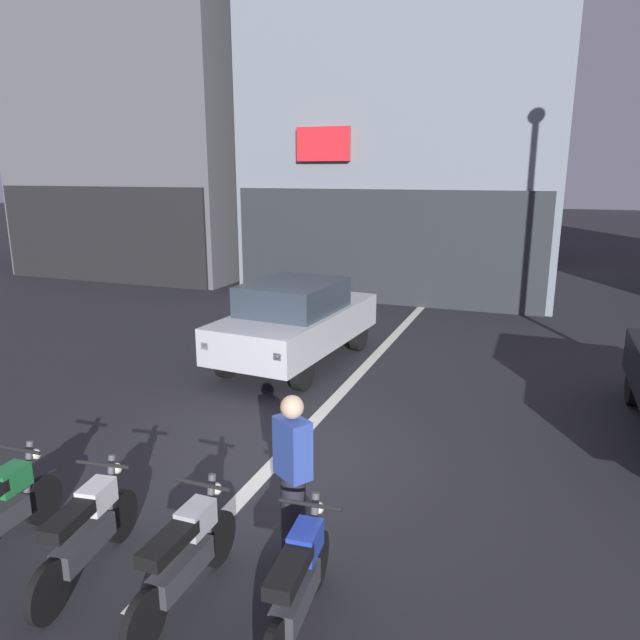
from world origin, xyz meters
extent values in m
plane|color=#232328|center=(0.00, 0.00, 0.00)|extent=(120.00, 120.00, 0.00)
cube|color=silver|center=(0.00, 6.00, 0.00)|extent=(0.20, 18.00, 0.01)
cube|color=#56565B|center=(-10.91, 13.81, 9.34)|extent=(8.43, 8.30, 18.67)
cube|color=black|center=(-10.91, 9.60, 1.60)|extent=(8.09, 0.10, 3.20)
cube|color=gray|center=(-1.17, 13.81, 8.25)|extent=(9.16, 8.25, 16.51)
cube|color=#292C30|center=(-1.17, 9.63, 1.60)|extent=(8.80, 0.10, 3.20)
cube|color=red|center=(-2.92, 9.56, 4.41)|extent=(1.54, 0.16, 0.92)
cylinder|color=black|center=(-1.99, 5.19, 0.32)|extent=(0.23, 0.65, 0.64)
cylinder|color=black|center=(-0.45, 5.06, 0.32)|extent=(0.23, 0.65, 0.64)
cylinder|color=black|center=(-2.21, 2.60, 0.32)|extent=(0.23, 0.65, 0.64)
cylinder|color=black|center=(-0.66, 2.47, 0.32)|extent=(0.23, 0.65, 0.64)
cube|color=#B7BABF|center=(-1.33, 3.83, 0.75)|extent=(2.09, 4.23, 0.66)
cube|color=#2D3842|center=(-1.34, 3.68, 1.36)|extent=(1.70, 2.09, 0.56)
cube|color=red|center=(-2.19, 1.87, 0.80)|extent=(0.14, 0.07, 0.12)
cube|color=red|center=(-0.79, 1.76, 0.80)|extent=(0.14, 0.07, 0.12)
cylinder|color=black|center=(4.58, 3.77, 0.32)|extent=(0.18, 0.64, 0.64)
cylinder|color=black|center=(1.84, 10.49, 0.32)|extent=(0.21, 0.65, 0.64)
cylinder|color=black|center=(0.29, 10.41, 0.32)|extent=(0.21, 0.65, 0.64)
cylinder|color=black|center=(1.71, 13.09, 0.32)|extent=(0.21, 0.65, 0.64)
cylinder|color=black|center=(0.16, 13.01, 0.32)|extent=(0.21, 0.65, 0.64)
cube|color=#1E38BF|center=(1.00, 11.75, 0.75)|extent=(1.97, 4.18, 0.66)
cube|color=#2D3842|center=(0.99, 11.90, 1.36)|extent=(1.65, 2.04, 0.56)
cube|color=red|center=(1.60, 13.81, 0.80)|extent=(0.14, 0.07, 0.12)
cube|color=red|center=(0.19, 13.73, 0.80)|extent=(0.14, 0.07, 0.12)
cylinder|color=black|center=(-1.76, -2.17, 0.26)|extent=(0.10, 0.52, 0.52)
cube|color=#1E7238|center=(-1.74, -2.54, 0.70)|extent=(0.24, 0.37, 0.24)
cylinder|color=#4C4C51|center=(-1.75, -2.32, 0.63)|extent=(0.08, 0.24, 0.70)
cylinder|color=black|center=(-1.75, -2.40, 0.95)|extent=(0.55, 0.07, 0.04)
sphere|color=silver|center=(-1.76, -2.19, 0.80)|extent=(0.12, 0.12, 0.12)
cylinder|color=black|center=(-0.77, -2.12, 0.26)|extent=(0.15, 0.52, 0.52)
cylinder|color=black|center=(-0.60, -3.26, 0.26)|extent=(0.15, 0.52, 0.52)
cube|color=#38383D|center=(-0.68, -2.74, 0.37)|extent=(0.31, 0.76, 0.22)
cube|color=black|center=(-0.66, -2.89, 0.72)|extent=(0.31, 0.63, 0.12)
cube|color=silver|center=(-0.72, -2.48, 0.70)|extent=(0.27, 0.39, 0.24)
cylinder|color=#4C4C51|center=(-0.75, -2.27, 0.63)|extent=(0.10, 0.25, 0.70)
cylinder|color=black|center=(-0.74, -2.35, 0.95)|extent=(0.55, 0.12, 0.04)
sphere|color=silver|center=(-0.77, -2.14, 0.80)|extent=(0.12, 0.12, 0.12)
cylinder|color=black|center=(0.35, -2.10, 0.26)|extent=(0.07, 0.52, 0.52)
cylinder|color=black|center=(0.36, -3.25, 0.26)|extent=(0.07, 0.52, 0.52)
cube|color=#38383D|center=(0.35, -2.73, 0.37)|extent=(0.20, 0.74, 0.22)
cube|color=black|center=(0.36, -2.89, 0.72)|extent=(0.22, 0.60, 0.12)
cube|color=#B2B5BA|center=(0.35, -2.47, 0.70)|extent=(0.22, 0.36, 0.24)
cylinder|color=#4C4C51|center=(0.35, -2.25, 0.63)|extent=(0.07, 0.24, 0.70)
cylinder|color=black|center=(0.35, -2.33, 0.95)|extent=(0.55, 0.04, 0.04)
sphere|color=silver|center=(0.35, -2.13, 0.80)|extent=(0.12, 0.12, 0.12)
cylinder|color=black|center=(1.35, -2.07, 0.26)|extent=(0.11, 0.52, 0.52)
cube|color=#38383D|center=(1.40, -2.69, 0.37)|extent=(0.26, 0.75, 0.22)
cube|color=black|center=(1.41, -2.85, 0.72)|extent=(0.27, 0.62, 0.12)
cube|color=#233DB7|center=(1.38, -2.44, 0.70)|extent=(0.25, 0.38, 0.24)
cylinder|color=#4C4C51|center=(1.36, -2.22, 0.63)|extent=(0.09, 0.24, 0.70)
cylinder|color=black|center=(1.37, -2.30, 0.95)|extent=(0.55, 0.08, 0.04)
sphere|color=silver|center=(1.35, -2.09, 0.80)|extent=(0.12, 0.12, 0.12)
cylinder|color=#23232D|center=(0.98, -1.75, 0.43)|extent=(0.24, 0.24, 0.86)
cube|color=#334CA5|center=(0.98, -1.75, 1.15)|extent=(0.42, 0.38, 0.58)
sphere|color=beige|center=(0.98, -1.75, 1.56)|extent=(0.22, 0.22, 0.22)
camera|label=1|loc=(2.99, -6.38, 3.65)|focal=33.04mm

